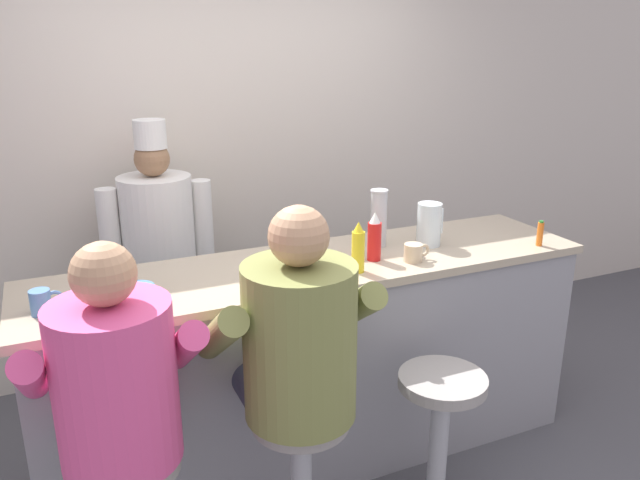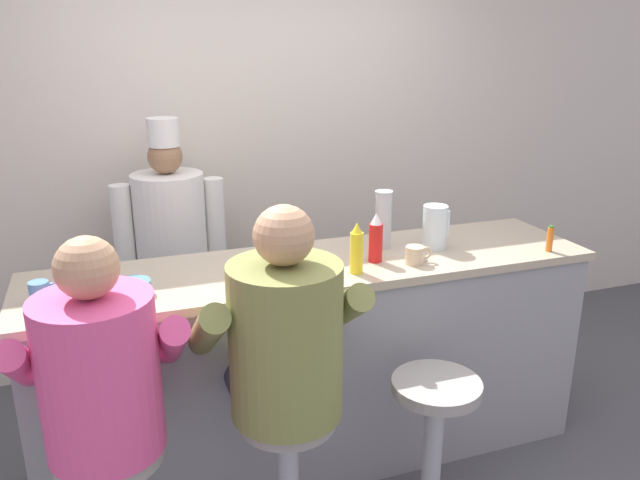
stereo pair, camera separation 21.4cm
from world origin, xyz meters
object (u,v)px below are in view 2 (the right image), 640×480
object	(u,v)px
water_pitcher_clear	(435,227)
coffee_mug_tan	(416,255)
cereal_bowl	(133,288)
empty_stool_round	(434,428)
ketchup_bottle_red	(376,239)
cup_stack_steel	(383,219)
hot_sauce_bottle_orange	(550,239)
cook_in_whites_near	(172,245)
breakfast_plate	(275,280)
diner_seated_pink	(102,386)
coffee_mug_blue	(41,293)
mustard_bottle_yellow	(357,249)
diner_seated_olive	(283,349)

from	to	relation	value
water_pitcher_clear	coffee_mug_tan	bearing A→B (deg)	-138.21
cereal_bowl	empty_stool_round	xyz separation A→B (m)	(1.15, -0.49, -0.61)
water_pitcher_clear	ketchup_bottle_red	bearing A→B (deg)	-166.91
cup_stack_steel	water_pitcher_clear	bearing A→B (deg)	-21.26
hot_sauce_bottle_orange	cook_in_whites_near	bearing A→B (deg)	145.16
breakfast_plate	diner_seated_pink	world-z (taller)	diner_seated_pink
hot_sauce_bottle_orange	coffee_mug_blue	bearing A→B (deg)	176.68
cereal_bowl	diner_seated_pink	world-z (taller)	diner_seated_pink
water_pitcher_clear	cup_stack_steel	bearing A→B (deg)	158.74
mustard_bottle_yellow	cook_in_whites_near	xyz separation A→B (m)	(-0.68, 1.13, -0.26)
cup_stack_steel	cook_in_whites_near	distance (m)	1.31
ketchup_bottle_red	coffee_mug_blue	distance (m)	1.44
hot_sauce_bottle_orange	coffee_mug_tan	bearing A→B (deg)	174.95
hot_sauce_bottle_orange	cup_stack_steel	xyz separation A→B (m)	(-0.75, 0.33, 0.08)
breakfast_plate	cup_stack_steel	distance (m)	0.71
coffee_mug_blue	cereal_bowl	bearing A→B (deg)	-2.37
coffee_mug_tan	diner_seated_pink	distance (m)	1.48
cereal_bowl	cup_stack_steel	world-z (taller)	cup_stack_steel
breakfast_plate	empty_stool_round	size ratio (longest dim) A/B	0.39
mustard_bottle_yellow	coffee_mug_tan	size ratio (longest dim) A/B	1.77
breakfast_plate	diner_seated_pink	bearing A→B (deg)	-151.71
diner_seated_pink	cook_in_whites_near	world-z (taller)	cook_in_whites_near
cup_stack_steel	diner_seated_pink	distance (m)	1.55
coffee_mug_tan	coffee_mug_blue	bearing A→B (deg)	177.45
coffee_mug_tan	diner_seated_olive	size ratio (longest dim) A/B	0.09
breakfast_plate	diner_seated_pink	xyz separation A→B (m)	(-0.73, -0.39, -0.15)
hot_sauce_bottle_orange	empty_stool_round	bearing A→B (deg)	-155.29
mustard_bottle_yellow	breakfast_plate	world-z (taller)	mustard_bottle_yellow
coffee_mug_blue	diner_seated_olive	world-z (taller)	diner_seated_olive
mustard_bottle_yellow	cook_in_whites_near	size ratio (longest dim) A/B	0.14
breakfast_plate	diner_seated_pink	distance (m)	0.84
coffee_mug_blue	ketchup_bottle_red	bearing A→B (deg)	0.78
water_pitcher_clear	diner_seated_pink	world-z (taller)	diner_seated_pink
ketchup_bottle_red	water_pitcher_clear	world-z (taller)	ketchup_bottle_red
water_pitcher_clear	cereal_bowl	xyz separation A→B (m)	(-1.46, -0.12, -0.08)
coffee_mug_blue	cook_in_whites_near	xyz separation A→B (m)	(0.61, 1.04, -0.20)
coffee_mug_blue	cup_stack_steel	xyz separation A→B (m)	(1.56, 0.20, 0.10)
diner_seated_olive	cook_in_whites_near	xyz separation A→B (m)	(-0.23, 1.52, -0.04)
cup_stack_steel	empty_stool_round	size ratio (longest dim) A/B	0.42
empty_stool_round	cook_in_whites_near	size ratio (longest dim) A/B	0.42
empty_stool_round	water_pitcher_clear	bearing A→B (deg)	63.30
cook_in_whites_near	coffee_mug_blue	bearing A→B (deg)	-120.47
empty_stool_round	coffee_mug_tan	bearing A→B (deg)	75.60
mustard_bottle_yellow	hot_sauce_bottle_orange	distance (m)	1.01
cook_in_whites_near	cup_stack_steel	bearing A→B (deg)	-41.87
diner_seated_pink	cook_in_whites_near	size ratio (longest dim) A/B	0.89
diner_seated_pink	coffee_mug_tan	bearing A→B (deg)	16.00
mustard_bottle_yellow	empty_stool_round	xyz separation A→B (m)	(0.19, -0.42, -0.69)
cereal_bowl	diner_seated_olive	world-z (taller)	diner_seated_olive
cereal_bowl	cup_stack_steel	xyz separation A→B (m)	(1.22, 0.21, 0.12)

